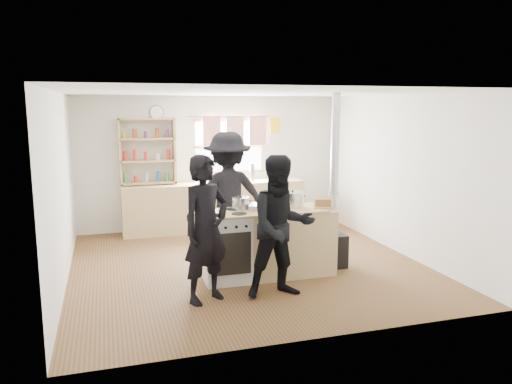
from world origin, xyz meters
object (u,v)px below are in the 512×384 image
(stockpot_stove, at_px, (241,203))
(person_far, at_px, (228,196))
(person_near_left, at_px, (206,229))
(flue_heater, at_px, (333,223))
(thermos, at_px, (252,173))
(cooking_island, at_px, (268,243))
(stockpot_counter, at_px, (292,199))
(roast_tray, at_px, (263,207))
(skillet_greens, at_px, (214,213))
(bread_board, at_px, (322,204))
(person_near_right, at_px, (281,227))

(stockpot_stove, xyz_separation_m, person_far, (0.02, 0.81, -0.04))
(person_near_left, bearing_deg, flue_heater, -7.73)
(thermos, xyz_separation_m, person_near_left, (-1.57, -3.41, -0.17))
(stockpot_stove, distance_m, person_near_left, 1.01)
(thermos, relative_size, cooking_island, 0.16)
(thermos, distance_m, cooking_island, 2.89)
(flue_heater, bearing_deg, stockpot_counter, -178.33)
(flue_heater, bearing_deg, thermos, 99.29)
(stockpot_counter, xyz_separation_m, person_near_left, (-1.37, -0.73, -0.16))
(stockpot_stove, bearing_deg, flue_heater, -0.96)
(person_near_left, bearing_deg, person_far, 39.42)
(stockpot_counter, bearing_deg, roast_tray, -169.96)
(stockpot_stove, bearing_deg, stockpot_counter, -3.26)
(cooking_island, relative_size, skillet_greens, 6.33)
(bread_board, distance_m, flue_heater, 0.46)
(stockpot_counter, relative_size, flue_heater, 0.13)
(stockpot_stove, height_order, person_near_left, person_near_left)
(stockpot_stove, relative_size, person_near_left, 0.13)
(bread_board, bearing_deg, person_near_right, -141.49)
(skillet_greens, xyz_separation_m, person_near_left, (-0.21, -0.53, -0.08))
(flue_heater, height_order, person_far, flue_heater)
(thermos, relative_size, person_near_right, 0.18)
(stockpot_stove, bearing_deg, person_far, 88.69)
(roast_tray, distance_m, person_far, 0.97)
(bread_board, xyz_separation_m, person_far, (-1.10, 1.02, -0.01))
(thermos, height_order, flue_heater, flue_heater)
(stockpot_stove, distance_m, flue_heater, 1.42)
(skillet_greens, relative_size, person_far, 0.16)
(stockpot_stove, bearing_deg, skillet_greens, -149.54)
(stockpot_counter, distance_m, bread_board, 0.42)
(cooking_island, relative_size, person_near_left, 1.12)
(roast_tray, relative_size, person_near_right, 0.26)
(stockpot_counter, bearing_deg, cooking_island, -166.41)
(stockpot_counter, height_order, person_near_right, person_near_right)
(stockpot_counter, distance_m, person_near_right, 0.97)
(stockpot_counter, distance_m, person_far, 1.12)
(skillet_greens, height_order, stockpot_stove, stockpot_stove)
(cooking_island, relative_size, person_far, 1.02)
(stockpot_stove, bearing_deg, thermos, 70.36)
(roast_tray, relative_size, person_near_left, 0.25)
(stockpot_stove, distance_m, bread_board, 1.14)
(stockpot_stove, xyz_separation_m, flue_heater, (1.38, -0.02, -0.36))
(stockpot_counter, height_order, bread_board, stockpot_counter)
(person_near_right, bearing_deg, skillet_greens, 137.73)
(person_far, bearing_deg, bread_board, 138.19)
(stockpot_stove, bearing_deg, roast_tray, -23.36)
(stockpot_counter, xyz_separation_m, bread_board, (0.38, -0.17, -0.06))
(person_near_left, distance_m, person_far, 1.72)
(stockpot_counter, relative_size, person_far, 0.17)
(skillet_greens, height_order, person_near_right, person_near_right)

